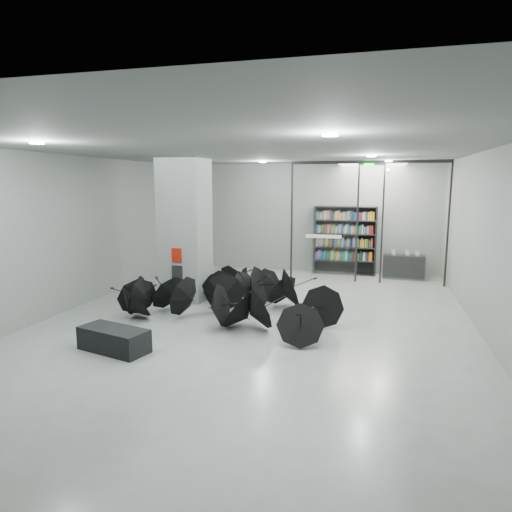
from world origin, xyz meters
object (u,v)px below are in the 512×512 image
(column, at_px, (185,229))
(bench, at_px, (114,339))
(shop_counter, at_px, (404,267))
(bookshelf, at_px, (345,240))
(umbrella_cluster, at_px, (229,301))

(column, relative_size, bench, 2.79)
(bench, xyz_separation_m, shop_counter, (5.91, 8.63, 0.18))
(bookshelf, relative_size, umbrella_cluster, 0.43)
(bench, bearing_deg, umbrella_cluster, 80.33)
(column, height_order, bench, column)
(bench, relative_size, bookshelf, 0.58)
(column, relative_size, umbrella_cluster, 0.69)
(bench, distance_m, shop_counter, 10.46)
(shop_counter, bearing_deg, bench, -119.59)
(column, xyz_separation_m, umbrella_cluster, (1.65, -1.16, -1.69))
(bench, relative_size, umbrella_cluster, 0.25)
(bench, height_order, umbrella_cluster, umbrella_cluster)
(bookshelf, relative_size, shop_counter, 1.78)
(bench, xyz_separation_m, bookshelf, (3.85, 8.96, 1.00))
(bench, bearing_deg, bookshelf, 81.27)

